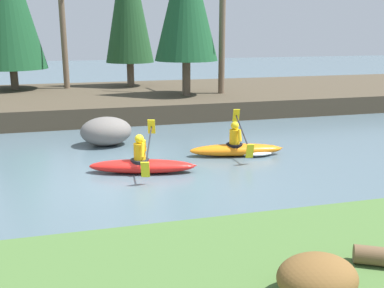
# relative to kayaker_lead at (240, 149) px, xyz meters

# --- Properties ---
(ground_plane) EXTENTS (90.00, 90.00, 0.00)m
(ground_plane) POSITION_rel_kayaker_lead_xyz_m (-3.22, -1.37, -0.20)
(ground_plane) COLOR #4C606B
(riverbank_far) EXTENTS (44.00, 8.64, 0.75)m
(riverbank_far) POSITION_rel_kayaker_lead_xyz_m (-3.22, 9.11, 0.17)
(riverbank_far) COLOR #473D2D
(riverbank_far) RESTS_ON ground
(bare_tree_upstream) EXTENTS (3.24, 3.20, 5.84)m
(bare_tree_upstream) POSITION_rel_kayaker_lead_xyz_m (-4.81, 11.21, 3.30)
(bare_tree_upstream) COLOR brown
(bare_tree_upstream) RESTS_ON riverbank_far
(bare_tree_mid_upstream) EXTENTS (3.48, 3.43, 6.30)m
(bare_tree_mid_upstream) POSITION_rel_kayaker_lead_xyz_m (1.97, 7.57, 3.51)
(bare_tree_mid_upstream) COLOR brown
(bare_tree_mid_upstream) RESTS_ON riverbank_far
(shrub_clump_second) EXTENTS (0.91, 0.76, 0.49)m
(shrub_clump_second) POSITION_rel_kayaker_lead_xyz_m (-2.15, -7.92, 0.73)
(shrub_clump_second) COLOR brown
(shrub_clump_second) RESTS_ON riverbank_near
(kayaker_lead) EXTENTS (2.80, 2.07, 1.20)m
(kayaker_lead) POSITION_rel_kayaker_lead_xyz_m (0.00, 0.00, 0.00)
(kayaker_lead) COLOR orange
(kayaker_lead) RESTS_ON ground
(kayaker_middle) EXTENTS (2.78, 2.04, 1.20)m
(kayaker_middle) POSITION_rel_kayaker_lead_xyz_m (-2.98, -0.89, 0.02)
(kayaker_middle) COLOR red
(kayaker_middle) RESTS_ON ground
(boulder_midstream) EXTENTS (1.60, 1.25, 0.90)m
(boulder_midstream) POSITION_rel_kayaker_lead_xyz_m (-3.65, 2.22, 0.25)
(boulder_midstream) COLOR slate
(boulder_midstream) RESTS_ON ground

